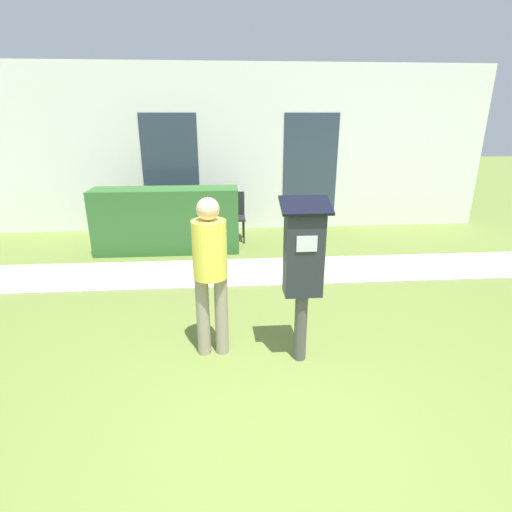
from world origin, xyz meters
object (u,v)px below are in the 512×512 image
outdoor_chair_left (159,214)px  person_standing (210,266)px  parking_meter (303,261)px  outdoor_chair_middle (233,212)px

outdoor_chair_left → person_standing: bearing=-85.9°
person_standing → outdoor_chair_left: size_ratio=1.76×
person_standing → parking_meter: bearing=22.5°
parking_meter → person_standing: bearing=168.6°
parking_meter → outdoor_chair_left: bearing=115.6°
parking_meter → outdoor_chair_left: parking_meter is taller
person_standing → outdoor_chair_middle: (0.30, 3.86, -0.40)m
outdoor_chair_middle → outdoor_chair_left: bearing=-167.7°
parking_meter → person_standing: size_ratio=1.01×
person_standing → outdoor_chair_middle: size_ratio=1.76×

